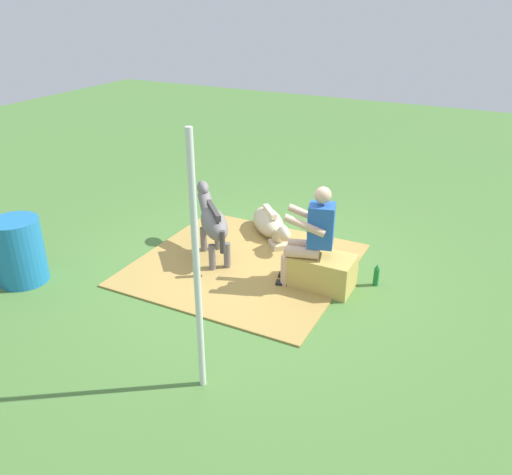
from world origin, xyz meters
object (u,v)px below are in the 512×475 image
at_px(pony_lying, 270,224).
at_px(pony_standing, 213,221).
at_px(soda_bottle, 376,275).
at_px(hay_bale, 322,272).
at_px(tent_pole_left, 197,270).
at_px(water_barrel, 19,251).
at_px(person_seated, 311,233).

bearing_deg(pony_lying, pony_standing, 68.04).
bearing_deg(soda_bottle, pony_standing, 6.90).
xyz_separation_m(hay_bale, pony_lying, (1.21, -1.05, -0.02)).
height_order(hay_bale, tent_pole_left, tent_pole_left).
distance_m(pony_lying, soda_bottle, 1.93).
bearing_deg(water_barrel, tent_pole_left, 168.55).
bearing_deg(pony_standing, tent_pole_left, 118.71).
xyz_separation_m(person_seated, soda_bottle, (-0.74, -0.37, -0.57)).
distance_m(person_seated, pony_lying, 1.59).
relative_size(hay_bale, person_seated, 0.58).
relative_size(person_seated, pony_lying, 1.11).
bearing_deg(soda_bottle, person_seated, 26.31).
height_order(person_seated, pony_standing, person_seated).
xyz_separation_m(pony_standing, water_barrel, (1.81, 1.63, -0.13)).
relative_size(pony_lying, water_barrel, 1.41).
relative_size(hay_bale, pony_lying, 0.65).
bearing_deg(pony_standing, hay_bale, 177.31).
distance_m(hay_bale, person_seated, 0.52).
bearing_deg(soda_bottle, hay_bale, 30.03).
bearing_deg(pony_lying, hay_bale, 139.02).
relative_size(soda_bottle, tent_pole_left, 0.12).
bearing_deg(hay_bale, person_seated, 10.22).
xyz_separation_m(hay_bale, pony_standing, (1.60, -0.08, 0.33)).
bearing_deg(person_seated, pony_standing, -4.10).
bearing_deg(pony_lying, person_seated, 134.29).
xyz_separation_m(water_barrel, tent_pole_left, (-3.04, 0.61, 0.80)).
height_order(soda_bottle, tent_pole_left, tent_pole_left).
bearing_deg(tent_pole_left, soda_bottle, -110.95).
xyz_separation_m(person_seated, pony_standing, (1.44, -0.10, -0.17)).
relative_size(soda_bottle, water_barrel, 0.35).
relative_size(hay_bale, tent_pole_left, 0.31).
distance_m(pony_lying, water_barrel, 3.41).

